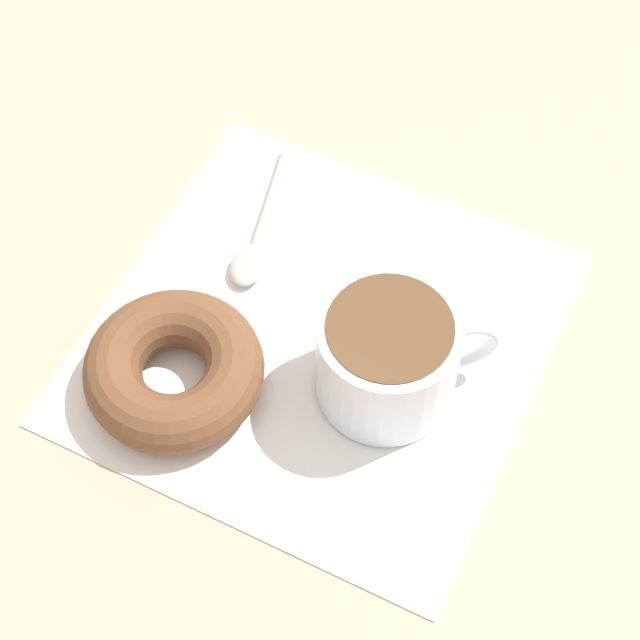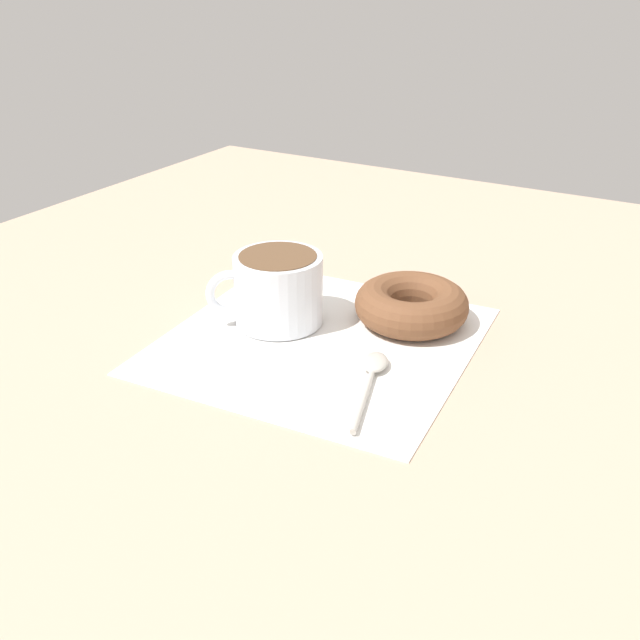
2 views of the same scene
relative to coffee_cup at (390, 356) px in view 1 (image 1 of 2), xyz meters
The scene contains 5 objects.
ground_plane 9.97cm from the coffee_cup, 11.35° to the left, with size 120.00×120.00×2.00cm, color tan.
napkin 6.97cm from the coffee_cup, 10.88° to the right, with size 28.89×28.89×0.30cm, color white.
coffee_cup is the anchor object (origin of this frame).
donut 13.86cm from the coffee_cup, 29.62° to the left, with size 11.68×11.68×3.82cm, color brown.
spoon 14.56cm from the coffee_cup, 20.57° to the right, with size 5.10×12.62×0.90cm.
Camera 1 is at (-21.36, 29.65, 61.81)cm, focal length 60.00 mm.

